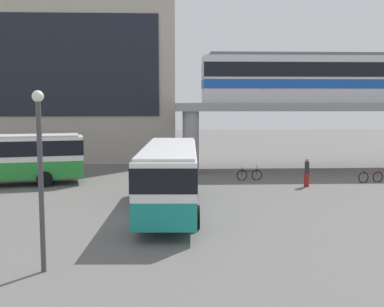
# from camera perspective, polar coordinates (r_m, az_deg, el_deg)

# --- Properties ---
(ground_plane) EXTENTS (120.00, 120.00, 0.00)m
(ground_plane) POSITION_cam_1_polar(r_m,az_deg,el_deg) (31.30, -5.06, -3.63)
(ground_plane) COLOR #605E5B
(station_building) EXTENTS (27.51, 10.15, 15.26)m
(station_building) POSITION_cam_1_polar(r_m,az_deg,el_deg) (47.83, -18.99, 8.63)
(station_building) COLOR #B2A899
(station_building) RESTS_ON ground_plane
(elevated_platform) EXTENTS (31.28, 6.41, 5.25)m
(elevated_platform) POSITION_cam_1_polar(r_m,az_deg,el_deg) (40.63, 20.66, 4.69)
(elevated_platform) COLOR gray
(elevated_platform) RESTS_ON ground_plane
(train) EXTENTS (25.07, 2.96, 3.84)m
(train) POSITION_cam_1_polar(r_m,az_deg,el_deg) (40.31, 19.56, 8.53)
(train) COLOR silver
(train) RESTS_ON elevated_platform
(bus_main) EXTENTS (3.08, 11.13, 3.22)m
(bus_main) POSITION_cam_1_polar(r_m,az_deg,el_deg) (23.03, -2.67, -2.15)
(bus_main) COLOR teal
(bus_main) RESTS_ON ground_plane
(bicycle_red) EXTENTS (1.77, 0.37, 1.04)m
(bicycle_red) POSITION_cam_1_polar(r_m,az_deg,el_deg) (33.80, 20.60, -2.65)
(bicycle_red) COLOR black
(bicycle_red) RESTS_ON ground_plane
(bicycle_black) EXTENTS (1.79, 0.24, 1.04)m
(bicycle_black) POSITION_cam_1_polar(r_m,az_deg,el_deg) (32.77, 6.88, -2.57)
(bicycle_black) COLOR black
(bicycle_black) RESTS_ON ground_plane
(pedestrian_walking_across) EXTENTS (0.34, 0.45, 1.82)m
(pedestrian_walking_across) POSITION_cam_1_polar(r_m,az_deg,el_deg) (30.85, 13.57, -2.29)
(pedestrian_walking_across) COLOR maroon
(pedestrian_walking_across) RESTS_ON ground_plane
(lamp_post) EXTENTS (0.36, 0.36, 5.69)m
(lamp_post) POSITION_cam_1_polar(r_m,az_deg,el_deg) (15.40, -17.71, -1.33)
(lamp_post) COLOR #3F3F44
(lamp_post) RESTS_ON ground_plane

